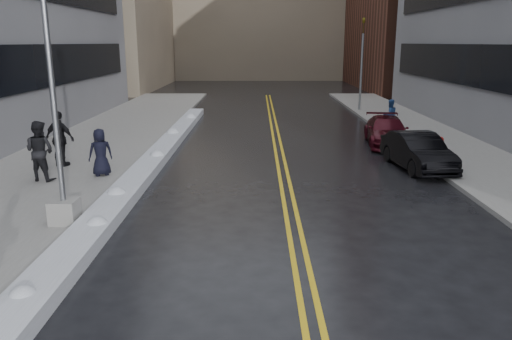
{
  "coord_description": "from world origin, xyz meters",
  "views": [
    {
      "loc": [
        1.57,
        -9.9,
        4.58
      ],
      "look_at": [
        1.53,
        2.9,
        1.3
      ],
      "focal_mm": 35.0,
      "sensor_mm": 36.0,
      "label": 1
    }
  ],
  "objects_px": {
    "lamppost": "(56,130)",
    "car_maroon": "(387,131)",
    "fire_hydrant": "(440,145)",
    "car_black": "(418,151)",
    "traffic_signal": "(362,61)",
    "pedestrian_d": "(60,139)",
    "pedestrian_c": "(100,152)",
    "pedestrian_b": "(40,151)",
    "pedestrian_east": "(390,115)"
  },
  "relations": [
    {
      "from": "traffic_signal",
      "to": "pedestrian_east",
      "type": "height_order",
      "value": "traffic_signal"
    },
    {
      "from": "pedestrian_b",
      "to": "pedestrian_east",
      "type": "bearing_deg",
      "value": -131.02
    },
    {
      "from": "pedestrian_b",
      "to": "pedestrian_d",
      "type": "relative_size",
      "value": 0.98
    },
    {
      "from": "pedestrian_d",
      "to": "pedestrian_east",
      "type": "height_order",
      "value": "pedestrian_d"
    },
    {
      "from": "car_maroon",
      "to": "pedestrian_d",
      "type": "bearing_deg",
      "value": -153.8
    },
    {
      "from": "traffic_signal",
      "to": "pedestrian_d",
      "type": "bearing_deg",
      "value": -131.48
    },
    {
      "from": "pedestrian_b",
      "to": "car_black",
      "type": "xyz_separation_m",
      "value": [
        13.06,
        2.12,
        -0.47
      ]
    },
    {
      "from": "pedestrian_c",
      "to": "car_maroon",
      "type": "height_order",
      "value": "pedestrian_c"
    },
    {
      "from": "traffic_signal",
      "to": "car_maroon",
      "type": "height_order",
      "value": "traffic_signal"
    },
    {
      "from": "lamppost",
      "to": "pedestrian_c",
      "type": "relative_size",
      "value": 4.71
    },
    {
      "from": "fire_hydrant",
      "to": "traffic_signal",
      "type": "distance_m",
      "value": 14.3
    },
    {
      "from": "pedestrian_d",
      "to": "car_maroon",
      "type": "bearing_deg",
      "value": -142.36
    },
    {
      "from": "lamppost",
      "to": "pedestrian_east",
      "type": "relative_size",
      "value": 4.77
    },
    {
      "from": "pedestrian_c",
      "to": "car_maroon",
      "type": "xyz_separation_m",
      "value": [
        11.28,
        6.02,
        -0.32
      ]
    },
    {
      "from": "pedestrian_b",
      "to": "pedestrian_d",
      "type": "bearing_deg",
      "value": -73.14
    },
    {
      "from": "fire_hydrant",
      "to": "car_black",
      "type": "bearing_deg",
      "value": -128.81
    },
    {
      "from": "lamppost",
      "to": "car_black",
      "type": "distance_m",
      "value": 12.56
    },
    {
      "from": "traffic_signal",
      "to": "pedestrian_east",
      "type": "distance_m",
      "value": 8.61
    },
    {
      "from": "fire_hydrant",
      "to": "pedestrian_d",
      "type": "bearing_deg",
      "value": -172.19
    },
    {
      "from": "lamppost",
      "to": "fire_hydrant",
      "type": "xyz_separation_m",
      "value": [
        12.3,
        8.0,
        -1.98
      ]
    },
    {
      "from": "fire_hydrant",
      "to": "pedestrian_c",
      "type": "distance_m",
      "value": 13.21
    },
    {
      "from": "lamppost",
      "to": "traffic_signal",
      "type": "distance_m",
      "value": 24.98
    },
    {
      "from": "pedestrian_d",
      "to": "pedestrian_east",
      "type": "xyz_separation_m",
      "value": [
        14.06,
        7.76,
        -0.21
      ]
    },
    {
      "from": "lamppost",
      "to": "pedestrian_d",
      "type": "xyz_separation_m",
      "value": [
        -2.35,
        5.99,
        -1.37
      ]
    },
    {
      "from": "lamppost",
      "to": "pedestrian_b",
      "type": "distance_m",
      "value": 4.81
    },
    {
      "from": "lamppost",
      "to": "fire_hydrant",
      "type": "relative_size",
      "value": 10.45
    },
    {
      "from": "lamppost",
      "to": "pedestrian_d",
      "type": "distance_m",
      "value": 6.58
    },
    {
      "from": "lamppost",
      "to": "pedestrian_east",
      "type": "distance_m",
      "value": 18.12
    },
    {
      "from": "lamppost",
      "to": "car_maroon",
      "type": "height_order",
      "value": "lamppost"
    },
    {
      "from": "lamppost",
      "to": "fire_hydrant",
      "type": "distance_m",
      "value": 14.81
    },
    {
      "from": "fire_hydrant",
      "to": "pedestrian_d",
      "type": "height_order",
      "value": "pedestrian_d"
    },
    {
      "from": "fire_hydrant",
      "to": "pedestrian_b",
      "type": "height_order",
      "value": "pedestrian_b"
    },
    {
      "from": "pedestrian_east",
      "to": "car_black",
      "type": "height_order",
      "value": "pedestrian_east"
    },
    {
      "from": "car_maroon",
      "to": "pedestrian_b",
      "type": "bearing_deg",
      "value": -146.38
    },
    {
      "from": "pedestrian_b",
      "to": "car_black",
      "type": "height_order",
      "value": "pedestrian_b"
    },
    {
      "from": "traffic_signal",
      "to": "pedestrian_c",
      "type": "relative_size",
      "value": 3.7
    },
    {
      "from": "car_black",
      "to": "pedestrian_c",
      "type": "bearing_deg",
      "value": -179.02
    },
    {
      "from": "car_black",
      "to": "pedestrian_east",
      "type": "bearing_deg",
      "value": 76.68
    },
    {
      "from": "pedestrian_d",
      "to": "car_black",
      "type": "distance_m",
      "value": 13.16
    },
    {
      "from": "traffic_signal",
      "to": "pedestrian_c",
      "type": "height_order",
      "value": "traffic_signal"
    },
    {
      "from": "fire_hydrant",
      "to": "traffic_signal",
      "type": "height_order",
      "value": "traffic_signal"
    },
    {
      "from": "pedestrian_d",
      "to": "pedestrian_east",
      "type": "distance_m",
      "value": 16.06
    },
    {
      "from": "pedestrian_c",
      "to": "pedestrian_d",
      "type": "xyz_separation_m",
      "value": [
        -1.88,
        1.34,
        0.2
      ]
    },
    {
      "from": "fire_hydrant",
      "to": "car_maroon",
      "type": "bearing_deg",
      "value": 119.32
    },
    {
      "from": "pedestrian_b",
      "to": "pedestrian_c",
      "type": "xyz_separation_m",
      "value": [
        1.78,
        0.64,
        -0.18
      ]
    },
    {
      "from": "pedestrian_b",
      "to": "pedestrian_d",
      "type": "distance_m",
      "value": 1.98
    },
    {
      "from": "lamppost",
      "to": "fire_hydrant",
      "type": "bearing_deg",
      "value": 33.04
    },
    {
      "from": "car_black",
      "to": "car_maroon",
      "type": "height_order",
      "value": "car_black"
    },
    {
      "from": "fire_hydrant",
      "to": "pedestrian_d",
      "type": "xyz_separation_m",
      "value": [
        -14.65,
        -2.01,
        0.62
      ]
    },
    {
      "from": "pedestrian_b",
      "to": "fire_hydrant",
      "type": "bearing_deg",
      "value": -150.58
    }
  ]
}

